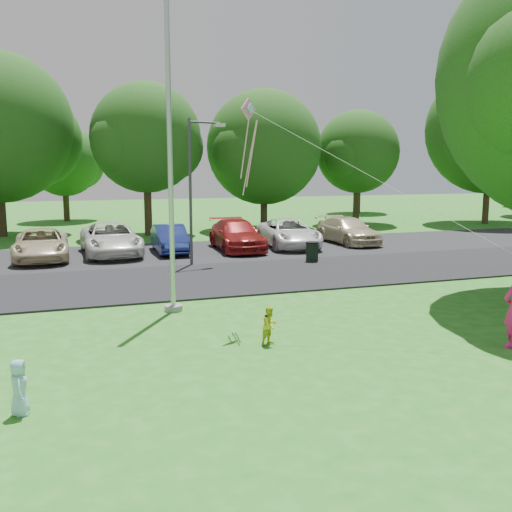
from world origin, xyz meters
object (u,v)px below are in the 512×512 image
object	(u,v)px
street_lamp	(195,178)
trash_can	(312,252)
flagpole	(170,160)
child_yellow	(270,325)
kite	(256,132)
child_blue	(19,387)

from	to	relation	value
street_lamp	trash_can	distance (m)	5.74
trash_can	flagpole	bearing A→B (deg)	-138.82
trash_can	child_yellow	size ratio (longest dim) A/B	0.98
kite	flagpole	bearing A→B (deg)	99.14
street_lamp	flagpole	bearing A→B (deg)	-122.68
flagpole	kite	xyz separation A→B (m)	(1.78, -1.99, 0.69)
flagpole	child_blue	distance (m)	7.86
child_blue	street_lamp	bearing A→B (deg)	-25.63
kite	child_blue	bearing A→B (deg)	-176.80
street_lamp	child_yellow	distance (m)	11.27
flagpole	kite	bearing A→B (deg)	-48.15
flagpole	trash_can	bearing A→B (deg)	41.18
trash_can	kite	xyz separation A→B (m)	(-5.27, -8.15, 4.41)
flagpole	child_yellow	world-z (taller)	flagpole
street_lamp	kite	distance (m)	9.18
street_lamp	trash_can	world-z (taller)	street_lamp
child_blue	child_yellow	bearing A→B (deg)	-68.10
trash_can	kite	distance (m)	10.66
street_lamp	kite	world-z (taller)	street_lamp
trash_can	child_yellow	bearing A→B (deg)	-119.23
street_lamp	child_yellow	bearing A→B (deg)	-108.86
child_yellow	child_blue	world-z (taller)	child_blue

